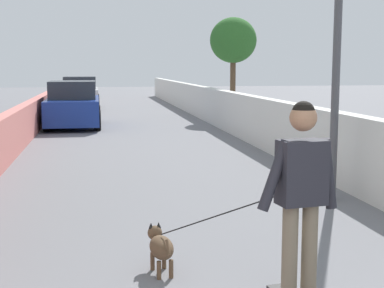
% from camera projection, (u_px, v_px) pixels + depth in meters
% --- Properties ---
extents(ground_plane, '(80.00, 80.00, 0.00)m').
position_uv_depth(ground_plane, '(135.00, 136.00, 16.21)').
color(ground_plane, slate).
extents(wall_left, '(48.00, 0.30, 1.00)m').
position_uv_depth(wall_left, '(18.00, 128.00, 13.69)').
color(wall_left, '#CC726B').
rests_on(wall_left, ground).
extents(fence_right, '(48.00, 0.30, 1.25)m').
position_uv_depth(fence_right, '(253.00, 119.00, 14.68)').
color(fence_right, silver).
rests_on(fence_right, ground).
extents(tree_right_far, '(1.80, 1.80, 3.90)m').
position_uv_depth(tree_right_far, '(233.00, 41.00, 21.38)').
color(tree_right_far, brown).
rests_on(tree_right_far, ground).
extents(person_skateboarder, '(0.27, 0.72, 1.66)m').
position_uv_depth(person_skateboarder, '(301.00, 186.00, 4.45)').
color(person_skateboarder, '#726651').
rests_on(person_skateboarder, skateboard).
extents(dog, '(1.37, 1.16, 1.06)m').
position_uv_depth(dog, '(161.00, 246.00, 5.42)').
color(dog, brown).
rests_on(dog, ground).
extents(car_near, '(3.88, 1.80, 1.54)m').
position_uv_depth(car_near, '(73.00, 106.00, 18.56)').
color(car_near, navy).
rests_on(car_near, ground).
extents(car_far, '(4.15, 1.80, 1.54)m').
position_uv_depth(car_far, '(80.00, 94.00, 26.82)').
color(car_far, silver).
rests_on(car_far, ground).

